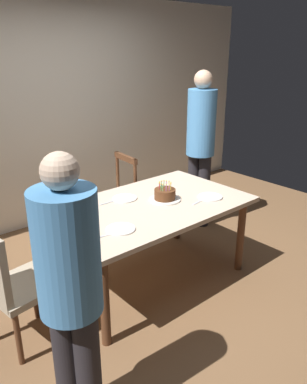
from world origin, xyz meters
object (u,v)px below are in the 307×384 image
at_px(birthday_cake, 165,195).
at_px(chair_upholstered, 10,282).
at_px(plate_near_guest, 210,197).
at_px(person_celebrant, 70,286).
at_px(chair_spindle_back, 113,202).
at_px(person_guest, 201,141).
at_px(plate_near_celebrant, 121,229).
at_px(plate_far_side, 125,198).
at_px(dining_table, 149,213).

xyz_separation_m(birthday_cake, chair_upholstered, (-1.42, -0.01, -0.27)).
relative_size(plate_near_guest, chair_upholstered, 0.23).
bearing_deg(person_celebrant, plate_near_guest, 19.08).
bearing_deg(plate_near_guest, chair_spindle_back, 106.21).
distance_m(person_celebrant, person_guest, 2.79).
height_order(birthday_cake, person_guest, person_guest).
xyz_separation_m(chair_spindle_back, chair_upholstered, (-1.46, -0.87, 0.07)).
height_order(plate_near_celebrant, chair_spindle_back, chair_spindle_back).
relative_size(plate_near_guest, person_celebrant, 0.14).
height_order(birthday_cake, plate_far_side, birthday_cake).
relative_size(plate_near_celebrant, plate_far_side, 1.00).
relative_size(birthday_cake, plate_far_side, 1.27).
height_order(plate_far_side, person_celebrant, person_celebrant).
bearing_deg(birthday_cake, dining_table, 174.42).
distance_m(birthday_cake, plate_near_celebrant, 0.68).
distance_m(dining_table, plate_near_guest, 0.58).
xyz_separation_m(dining_table, plate_near_celebrant, (-0.48, -0.24, 0.09)).
distance_m(plate_far_side, chair_spindle_back, 0.74).
relative_size(birthday_cake, person_guest, 0.16).
xyz_separation_m(plate_near_celebrant, person_celebrant, (-0.74, -0.60, 0.15)).
distance_m(chair_spindle_back, person_celebrant, 2.25).
relative_size(dining_table, plate_near_guest, 7.88).
relative_size(dining_table, plate_far_side, 7.88).
bearing_deg(person_guest, chair_spindle_back, 162.81).
relative_size(dining_table, plate_near_celebrant, 7.88).
bearing_deg(chair_spindle_back, plate_far_side, -115.79).
xyz_separation_m(plate_near_guest, chair_upholstered, (-1.78, 0.21, -0.23)).
bearing_deg(plate_near_guest, person_celebrant, -160.92).
height_order(plate_far_side, chair_upholstered, chair_upholstered).
height_order(person_celebrant, person_guest, person_guest).
height_order(plate_near_guest, chair_upholstered, chair_upholstered).
height_order(birthday_cake, plate_near_guest, birthday_cake).
bearing_deg(plate_near_celebrant, chair_spindle_back, 57.67).
bearing_deg(chair_upholstered, birthday_cake, 0.32).
xyz_separation_m(chair_upholstered, person_celebrant, (0.04, -0.81, 0.38)).
height_order(plate_near_guest, person_guest, person_guest).
bearing_deg(chair_spindle_back, chair_upholstered, -149.31).
bearing_deg(plate_near_celebrant, plate_far_side, 50.50).
bearing_deg(birthday_cake, chair_upholstered, -179.68).
bearing_deg(plate_far_side, person_celebrant, -136.50).
bearing_deg(person_celebrant, person_guest, 29.41).
bearing_deg(chair_spindle_back, person_celebrant, -130.30).
distance_m(birthday_cake, plate_near_guest, 0.42).
distance_m(chair_spindle_back, chair_upholstered, 1.70).
xyz_separation_m(plate_near_celebrant, chair_spindle_back, (0.68, 1.08, -0.30)).
bearing_deg(plate_near_celebrant, dining_table, 26.39).
xyz_separation_m(plate_near_celebrant, person_guest, (1.69, 0.77, 0.27)).
bearing_deg(plate_far_side, chair_upholstered, -167.41).
bearing_deg(person_celebrant, plate_near_celebrant, 39.02).
bearing_deg(plate_far_side, birthday_cake, -44.77).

